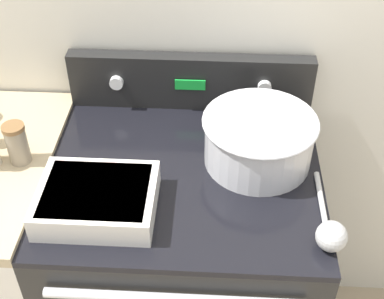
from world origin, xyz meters
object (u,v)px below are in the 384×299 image
at_px(mixing_bowl, 259,138).
at_px(ladle, 330,233).
at_px(casserole_dish, 97,198).
at_px(spice_jar_brown_cap, 17,143).

distance_m(mixing_bowl, ladle, 0.32).
bearing_deg(casserole_dish, ladle, -7.58).
xyz_separation_m(mixing_bowl, casserole_dish, (-0.39, -0.21, -0.04)).
bearing_deg(casserole_dish, spice_jar_brown_cap, 146.67).
bearing_deg(mixing_bowl, ladle, -61.19).
distance_m(casserole_dish, spice_jar_brown_cap, 0.29).
xyz_separation_m(casserole_dish, ladle, (0.55, -0.07, -0.01)).
bearing_deg(spice_jar_brown_cap, casserole_dish, -33.33).
distance_m(mixing_bowl, casserole_dish, 0.45).
height_order(casserole_dish, spice_jar_brown_cap, spice_jar_brown_cap).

